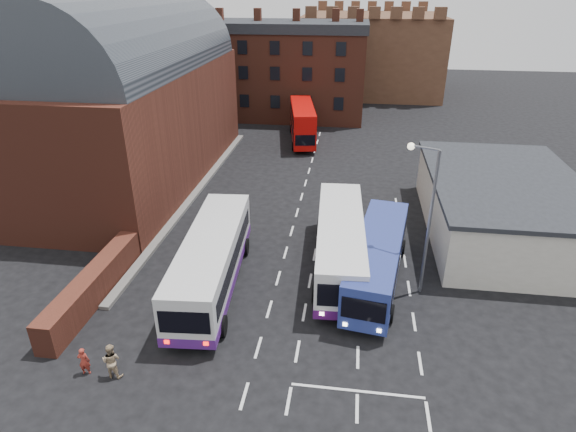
# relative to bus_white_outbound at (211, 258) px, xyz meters

# --- Properties ---
(ground) EXTENTS (180.00, 180.00, 0.00)m
(ground) POSITION_rel_bus_white_outbound_xyz_m (3.75, -4.21, -2.00)
(ground) COLOR black
(railway_station) EXTENTS (12.00, 28.00, 16.00)m
(railway_station) POSITION_rel_bus_white_outbound_xyz_m (-11.75, 16.79, 5.63)
(railway_station) COLOR #602B1E
(railway_station) RESTS_ON ground
(forecourt_wall) EXTENTS (1.20, 10.00, 1.80)m
(forecourt_wall) POSITION_rel_bus_white_outbound_xyz_m (-6.45, -2.21, -1.10)
(forecourt_wall) COLOR #602B1E
(forecourt_wall) RESTS_ON ground
(cream_building) EXTENTS (10.40, 16.40, 4.25)m
(cream_building) POSITION_rel_bus_white_outbound_xyz_m (18.75, 9.79, 0.15)
(cream_building) COLOR beige
(cream_building) RESTS_ON ground
(brick_terrace) EXTENTS (22.00, 10.00, 11.00)m
(brick_terrace) POSITION_rel_bus_white_outbound_xyz_m (-2.25, 41.79, 3.50)
(brick_terrace) COLOR brown
(brick_terrace) RESTS_ON ground
(castle_keep) EXTENTS (22.00, 22.00, 12.00)m
(castle_keep) POSITION_rel_bus_white_outbound_xyz_m (9.75, 61.79, 4.00)
(castle_keep) COLOR brown
(castle_keep) RESTS_ON ground
(bus_white_outbound) EXTENTS (3.86, 12.61, 3.39)m
(bus_white_outbound) POSITION_rel_bus_white_outbound_xyz_m (0.00, 0.00, 0.00)
(bus_white_outbound) COLOR silver
(bus_white_outbound) RESTS_ON ground
(bus_white_inbound) EXTENTS (3.56, 12.44, 3.36)m
(bus_white_inbound) POSITION_rel_bus_white_outbound_xyz_m (7.43, 3.18, -0.02)
(bus_white_inbound) COLOR silver
(bus_white_inbound) RESTS_ON ground
(bus_blue) EXTENTS (4.24, 11.47, 3.06)m
(bus_blue) POSITION_rel_bus_white_outbound_xyz_m (9.75, 1.79, -0.20)
(bus_blue) COLOR navy
(bus_blue) RESTS_ON ground
(bus_red_double) EXTENTS (4.13, 10.75, 4.20)m
(bus_red_double) POSITION_rel_bus_white_outbound_xyz_m (1.98, 30.17, 0.23)
(bus_red_double) COLOR #C50A07
(bus_red_double) RESTS_ON ground
(street_lamp) EXTENTS (1.69, 0.92, 8.95)m
(street_lamp) POSITION_rel_bus_white_outbound_xyz_m (12.06, 1.29, 3.39)
(street_lamp) COLOR slate
(street_lamp) RESTS_ON ground
(pedestrian_red) EXTENTS (0.60, 0.45, 1.48)m
(pedestrian_red) POSITION_rel_bus_white_outbound_xyz_m (-3.93, -7.88, -1.26)
(pedestrian_red) COLOR maroon
(pedestrian_red) RESTS_ON ground
(pedestrian_beige) EXTENTS (0.89, 0.70, 1.81)m
(pedestrian_beige) POSITION_rel_bus_white_outbound_xyz_m (-2.57, -7.83, -1.10)
(pedestrian_beige) COLOR tan
(pedestrian_beige) RESTS_ON ground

